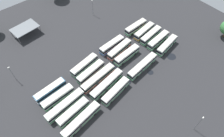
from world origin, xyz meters
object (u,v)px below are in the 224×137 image
Objects in this scene: bus_row3_slot0 at (167,45)px; bus_row3_slot2 at (151,35)px; bus_row0_slot3 at (58,97)px; bus_row2_slot2 at (127,55)px; bus_row1_slot2 at (98,78)px; bus_row1_slot3 at (91,72)px; bus_row1_slot4 at (84,65)px; bus_row1_slot0 at (116,91)px; bus_row2_slot4 at (112,45)px; bus_row3_slot1 at (158,40)px; bus_row3_slot4 at (136,27)px; bus_row1_slot1 at (107,84)px; bus_row2_slot0 at (142,66)px; maintenance_shelter at (25,28)px; bus_row0_slot0 at (81,120)px; bus_row0_slot4 at (50,91)px; bus_row3_slot3 at (144,31)px; bus_row2_slot3 at (119,49)px; lamp_post_mid_lot at (199,123)px; lamp_post_near_entrance at (12,73)px; bus_row0_slot2 at (65,105)px; lamp_post_far_corner at (93,7)px; bus_row0_slot1 at (73,112)px.

bus_row3_slot0 and bus_row3_slot2 have the same top height.
bus_row0_slot3 and bus_row2_slot2 have the same top height.
bus_row1_slot2 is 15.10m from bus_row2_slot2.
bus_row1_slot3 is 1.00× the size of bus_row1_slot4.
bus_row1_slot2 is (14.70, -2.31, 0.00)m from bus_row0_slot3.
bus_row1_slot0 and bus_row1_slot3 have the same top height.
bus_row2_slot4 is at bearing 5.83° from bus_row1_slot4.
bus_row3_slot1 is 1.06× the size of bus_row3_slot4.
bus_row1_slot1 and bus_row2_slot0 have the same top height.
bus_row1_slot2 is at bearing 99.17° from bus_row1_slot0.
bus_row1_slot1 is 43.60m from maintenance_shelter.
bus_row0_slot0 and bus_row2_slot4 have the same top height.
bus_row3_slot4 is (27.44, 18.94, -0.00)m from bus_row1_slot0.
bus_row2_slot4 and bus_row3_slot4 have the same top height.
bus_row0_slot4 is 1.01× the size of bus_row3_slot3.
bus_row1_slot4 and bus_row3_slot2 have the same top height.
bus_row2_slot4 is at bearing 53.58° from bus_row1_slot0.
bus_row2_slot4 is 21.84m from bus_row3_slot0.
bus_row0_slot3 is 29.60m from bus_row2_slot3.
bus_row1_slot2 is 1.23× the size of bus_row2_slot2.
lamp_post_mid_lot is at bearing -120.37° from bus_row3_slot1.
bus_row1_slot3 and bus_row3_slot0 have the same top height.
bus_row1_slot1 is 1.96× the size of lamp_post_near_entrance.
lamp_post_near_entrance is (-7.76, 20.79, 2.28)m from bus_row0_slot2.
bus_row2_slot0 is 18.99m from bus_row3_slot3.
bus_row0_slot3 is 0.96× the size of bus_row1_slot3.
bus_row2_slot4 is 0.99× the size of bus_row3_slot1.
bus_row3_slot1 is at bearing -45.22° from maintenance_shelter.
bus_row3_slot3 is at bearing 94.13° from bus_row3_slot1.
bus_row1_slot3 is at bearing -174.19° from bus_row3_slot3.
bus_row2_slot0 is at bearing -61.36° from maintenance_shelter.
bus_row1_slot3 and bus_row1_slot4 have the same top height.
bus_row0_slot2 is 1.29× the size of bus_row3_slot4.
bus_row1_slot0 is 1.44× the size of lamp_post_mid_lot.
lamp_post_mid_lot is (33.70, -51.53, 0.52)m from lamp_post_near_entrance.
bus_row2_slot0 is at bearing -8.11° from bus_row0_slot2.
maintenance_shelter is (-9.40, 42.53, 1.78)m from bus_row1_slot1.
bus_row1_slot1 and bus_row2_slot2 have the same top height.
bus_row2_slot0 is at bearing 81.00° from lamp_post_mid_lot.
bus_row1_slot1 is 15.14m from bus_row2_slot0.
lamp_post_far_corner reaches higher than bus_row3_slot3.
bus_row1_slot0 is 19.06m from bus_row2_slot3.
bus_row2_slot4 is (-1.71, 15.28, -0.00)m from bus_row2_slot0.
bus_row3_slot1 is (45.49, -6.74, 0.00)m from bus_row0_slot4.
bus_row0_slot1 is at bearing -173.81° from bus_row3_slot1.
maintenance_shelter reaches higher than bus_row0_slot4.
bus_row0_slot0 is 1.20× the size of bus_row2_slot3.
bus_row3_slot4 is at bearing 99.01° from bus_row3_slot2.
bus_row3_slot1 and bus_row3_slot3 have the same top height.
maintenance_shelter is at bearing 134.78° from bus_row3_slot1.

